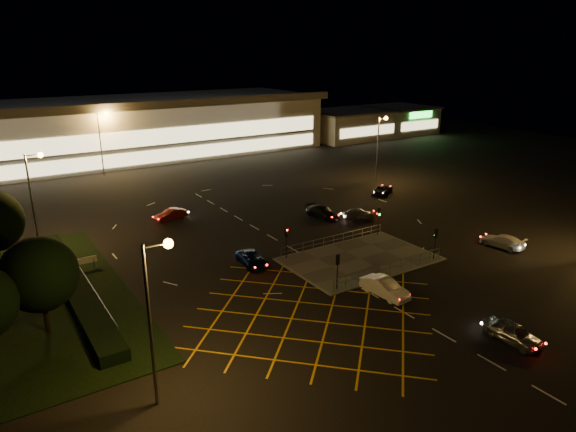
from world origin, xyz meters
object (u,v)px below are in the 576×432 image
car_queue_white (385,287)px  car_approach_white (502,241)px  car_near_silver (513,332)px  car_circ_red (171,214)px  signal_se (435,237)px  signal_sw (337,265)px  car_right_silver (359,214)px  car_far_dkgrey (323,212)px  car_left_blue (252,259)px  car_east_grey (383,189)px  signal_nw (286,237)px  signal_ne (379,216)px

car_queue_white → car_approach_white: car_queue_white is taller
car_near_silver → car_circ_red: size_ratio=1.06×
signal_se → car_approach_white: bearing=170.6°
signal_sw → car_right_silver: signal_sw is taller
car_near_silver → car_queue_white: car_queue_white is taller
car_right_silver → car_far_dkgrey: bearing=71.6°
car_left_blue → car_east_grey: car_east_grey is taller
car_near_silver → car_approach_white: size_ratio=0.93×
signal_se → car_left_blue: (-15.50, 8.62, -1.76)m
car_approach_white → car_far_dkgrey: bearing=-70.8°
car_left_blue → signal_sw: bearing=-61.7°
car_east_grey → car_approach_white: 22.48m
signal_se → car_queue_white: signal_se is taller
car_circ_red → signal_se: bearing=21.7°
signal_se → car_left_blue: size_ratio=0.72×
signal_nw → car_east_grey: bearing=27.5°
signal_ne → car_far_dkgrey: size_ratio=0.67×
signal_ne → car_queue_white: (-9.29, -10.99, -1.62)m
signal_nw → car_east_grey: signal_nw is taller
signal_se → car_left_blue: 17.82m
car_near_silver → car_queue_white: size_ratio=0.93×
signal_sw → car_far_dkgrey: signal_sw is taller
signal_nw → car_far_dkgrey: bearing=38.5°
signal_sw → car_circ_red: 26.44m
car_circ_red → car_near_silver: bearing=3.2°
signal_ne → car_approach_white: bearing=-47.2°
signal_nw → car_near_silver: signal_nw is taller
signal_nw → car_left_blue: bearing=169.8°
signal_sw → car_near_silver: 14.32m
car_left_blue → signal_ne: bearing=3.8°
car_far_dkgrey → car_right_silver: size_ratio=1.21×
signal_se → car_near_silver: bearing=63.3°
car_queue_white → signal_nw: bearing=99.4°
signal_sw → signal_se: 12.00m
signal_sw → signal_nw: (0.00, 7.99, 0.00)m
car_far_dkgrey → car_right_silver: 4.43m
signal_se → car_approach_white: 9.00m
car_queue_white → car_left_blue: bearing=113.7°
signal_se → car_near_silver: size_ratio=0.75×
car_approach_white → car_right_silver: bearing=-76.5°
car_queue_white → car_right_silver: (11.52, 16.78, -0.08)m
signal_nw → car_queue_white: 11.44m
car_queue_white → car_circ_red: bearing=100.6°
signal_ne → car_queue_white: size_ratio=0.70×
signal_ne → car_far_dkgrey: signal_ne is taller
car_far_dkgrey → car_circ_red: car_far_dkgrey is taller
car_right_silver → car_left_blue: bearing=127.3°
car_left_blue → car_right_silver: bearing=22.4°
car_left_blue → car_circ_red: bearing=101.4°
signal_se → signal_ne: bearing=-90.0°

